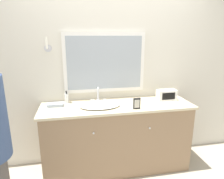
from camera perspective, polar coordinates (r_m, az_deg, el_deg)
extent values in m
cube|color=silver|center=(2.72, 0.10, 5.43)|extent=(8.00, 0.06, 2.55)
cube|color=white|center=(2.64, -2.09, 7.63)|extent=(1.07, 0.04, 0.78)
cube|color=#9EA8B2|center=(2.62, -2.02, 7.58)|extent=(0.98, 0.01, 0.69)
cylinder|color=silver|center=(2.61, -17.83, 11.14)|extent=(0.09, 0.01, 0.09)
cylinder|color=silver|center=(2.57, -17.95, 11.07)|extent=(0.02, 0.10, 0.02)
cylinder|color=white|center=(2.51, -18.21, 12.58)|extent=(0.02, 0.02, 0.14)
cube|color=#937556|center=(2.70, 1.43, -13.62)|extent=(1.84, 0.54, 0.87)
cube|color=beige|center=(2.52, 1.50, -4.65)|extent=(1.90, 0.57, 0.03)
sphere|color=silver|center=(2.30, -5.29, -12.33)|extent=(0.02, 0.02, 0.02)
sphere|color=silver|center=(2.44, 10.71, -10.80)|extent=(0.02, 0.02, 0.02)
ellipsoid|color=white|center=(2.45, -3.47, -4.48)|extent=(0.50, 0.31, 0.03)
cylinder|color=silver|center=(2.61, -3.99, -3.26)|extent=(0.06, 0.06, 0.03)
cylinder|color=silver|center=(2.58, -4.03, -1.23)|extent=(0.02, 0.02, 0.16)
cylinder|color=silver|center=(2.53, -3.96, 0.32)|extent=(0.02, 0.07, 0.02)
cylinder|color=white|center=(2.60, -5.64, -3.04)|extent=(0.06, 0.02, 0.02)
cylinder|color=white|center=(2.62, -2.36, -2.86)|extent=(0.05, 0.02, 0.02)
cylinder|color=white|center=(2.64, -12.82, -2.44)|extent=(0.05, 0.05, 0.12)
cylinder|color=black|center=(2.62, -12.91, -0.85)|extent=(0.02, 0.02, 0.04)
cube|color=black|center=(2.60, -12.94, -0.55)|extent=(0.02, 0.03, 0.01)
cube|color=white|center=(2.78, 15.31, -1.48)|extent=(0.25, 0.13, 0.14)
cube|color=black|center=(2.73, 15.85, -1.83)|extent=(0.18, 0.01, 0.09)
cube|color=black|center=(2.36, 7.10, -4.02)|extent=(0.09, 0.01, 0.14)
cube|color=beige|center=(2.35, 7.16, -4.07)|extent=(0.06, 0.00, 0.10)
cube|color=#A8B7C6|center=(2.55, -15.86, -4.22)|extent=(0.19, 0.11, 0.04)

